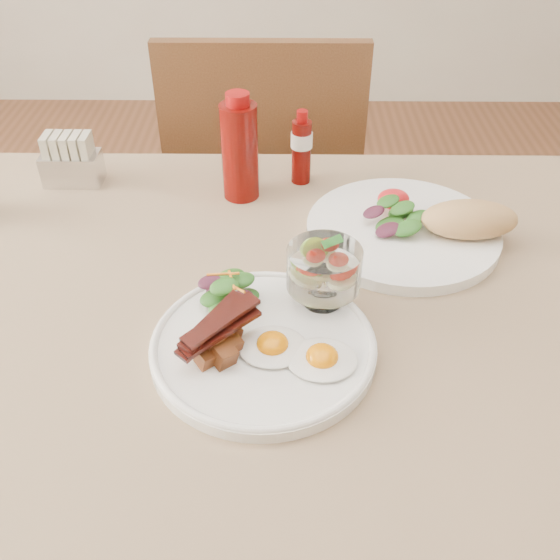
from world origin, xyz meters
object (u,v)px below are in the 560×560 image
Objects in this scene: second_plate at (418,226)px; hot_sauce_bottle at (301,148)px; table at (251,352)px; chair_far at (266,196)px; sugar_caddy at (71,162)px; ketchup_bottle at (240,150)px; main_plate at (263,347)px; fruit_cup at (324,269)px.

second_plate is 2.44× the size of hot_sauce_bottle.
chair_far reaches higher than table.
sugar_caddy is (-0.58, 0.17, 0.02)m from second_plate.
chair_far reaches higher than hot_sauce_bottle.
hot_sauce_bottle is (0.10, 0.05, -0.02)m from ketchup_bottle.
second_plate is at bearing 47.42° from main_plate.
main_plate reaches higher than table.
second_plate is (0.25, -0.50, 0.25)m from chair_far.
fruit_cup is 0.54× the size of ketchup_bottle.
chair_far is at bearing 46.17° from sugar_caddy.
second_plate is 3.24× the size of sugar_caddy.
sugar_caddy is at bearing 141.35° from fruit_cup.
table is 4.75× the size of main_plate.
fruit_cup is at bearing -4.37° from table.
chair_far is 5.14× the size of ketchup_bottle.
hot_sauce_bottle reaches higher than table.
second_plate is at bearing -15.51° from sugar_caddy.
ketchup_bottle reaches higher than table.
hot_sauce_bottle is 1.32× the size of sugar_caddy.
chair_far is 7.07× the size of hot_sauce_bottle.
main_plate is at bearing -132.58° from second_plate.
ketchup_bottle reaches higher than fruit_cup.
chair_far is 0.49m from ketchup_bottle.
hot_sauce_bottle is at bearing 77.54° from table.
chair_far is 0.44m from hot_sauce_bottle.
ketchup_bottle is at bearing 156.06° from second_plate.
sugar_caddy is at bearing -134.27° from chair_far.
ketchup_bottle reaches higher than main_plate.
table is 0.68m from chair_far.
hot_sauce_bottle reaches higher than sugar_caddy.
table is 0.48m from sugar_caddy.
main_plate is 2.87× the size of fruit_cup.
ketchup_bottle is (-0.03, -0.37, 0.31)m from chair_far.
fruit_cup is 0.74× the size of hot_sauce_bottle.
chair_far is 9.52× the size of fruit_cup.
fruit_cup is at bearing -67.17° from ketchup_bottle.
chair_far is 0.61m from second_plate.
ketchup_bottle is 1.38× the size of hot_sauce_bottle.
fruit_cup is (0.10, -0.01, 0.16)m from table.
fruit_cup reaches higher than second_plate.
table is 0.38m from hot_sauce_bottle.
fruit_cup reaches higher than sugar_caddy.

